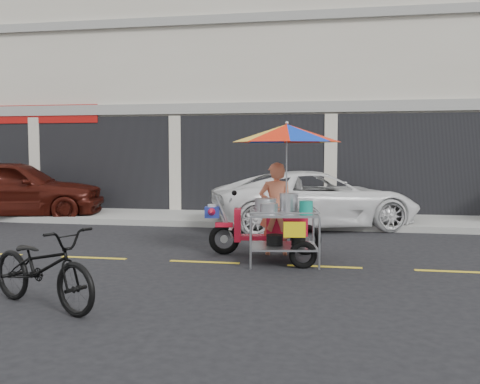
% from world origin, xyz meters
% --- Properties ---
extents(ground, '(90.00, 90.00, 0.00)m').
position_xyz_m(ground, '(0.00, 0.00, 0.00)').
color(ground, black).
extents(sidewalk, '(45.00, 3.00, 0.15)m').
position_xyz_m(sidewalk, '(0.00, 5.50, 0.07)').
color(sidewalk, gray).
rests_on(sidewalk, ground).
extents(shophouse_block, '(36.00, 8.11, 10.40)m').
position_xyz_m(shophouse_block, '(2.82, 10.59, 4.24)').
color(shophouse_block, beige).
rests_on(shophouse_block, ground).
extents(centerline, '(42.00, 0.10, 0.01)m').
position_xyz_m(centerline, '(0.00, 0.00, 0.00)').
color(centerline, gold).
rests_on(centerline, ground).
extents(maroon_sedan, '(5.25, 3.26, 1.67)m').
position_xyz_m(maroon_sedan, '(-8.64, 4.70, 0.83)').
color(maroon_sedan, '#370E08').
rests_on(maroon_sedan, ground).
extents(white_pickup, '(5.50, 3.97, 1.39)m').
position_xyz_m(white_pickup, '(-0.33, 4.44, 0.70)').
color(white_pickup, white).
rests_on(white_pickup, ground).
extents(near_bicycle, '(1.97, 1.36, 0.98)m').
position_xyz_m(near_bicycle, '(-3.25, -2.89, 0.49)').
color(near_bicycle, black).
rests_on(near_bicycle, ground).
extents(food_vendor_rig, '(2.56, 2.06, 2.37)m').
position_xyz_m(food_vendor_rig, '(-0.76, 0.44, 1.49)').
color(food_vendor_rig, black).
rests_on(food_vendor_rig, ground).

